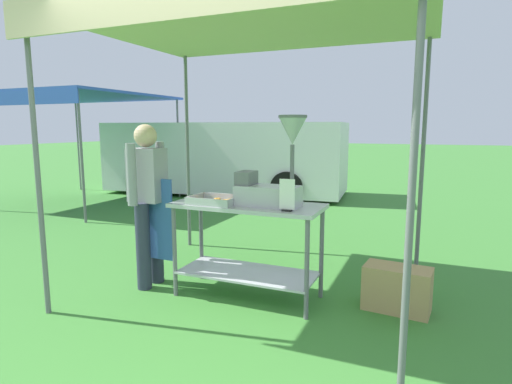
% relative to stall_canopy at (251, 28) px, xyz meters
% --- Properties ---
extents(ground_plane, '(70.00, 70.00, 0.00)m').
position_rel_stall_canopy_xyz_m(ground_plane, '(0.18, 4.73, -2.44)').
color(ground_plane, '#3D7F33').
extents(stall_canopy, '(3.08, 2.49, 2.53)m').
position_rel_stall_canopy_xyz_m(stall_canopy, '(0.00, 0.00, 0.00)').
color(stall_canopy, slate).
rests_on(stall_canopy, ground).
extents(donut_cart, '(1.38, 0.59, 0.89)m').
position_rel_stall_canopy_xyz_m(donut_cart, '(0.00, -0.10, -1.80)').
color(donut_cart, '#B7B7BC').
rests_on(donut_cart, ground).
extents(donut_tray, '(0.43, 0.34, 0.07)m').
position_rel_stall_canopy_xyz_m(donut_tray, '(-0.27, -0.21, -1.53)').
color(donut_tray, '#B7B7BC').
rests_on(donut_tray, donut_cart).
extents(donut_fryer, '(0.62, 0.28, 0.79)m').
position_rel_stall_canopy_xyz_m(donut_fryer, '(0.26, -0.12, -1.28)').
color(donut_fryer, '#B7B7BC').
rests_on(donut_fryer, donut_cart).
extents(menu_sign, '(0.13, 0.05, 0.27)m').
position_rel_stall_canopy_xyz_m(menu_sign, '(0.44, -0.29, -1.43)').
color(menu_sign, black).
rests_on(menu_sign, donut_cart).
extents(vendor, '(0.45, 0.53, 1.61)m').
position_rel_stall_canopy_xyz_m(vendor, '(-1.01, -0.21, -1.54)').
color(vendor, '#2D3347').
rests_on(vendor, ground).
extents(supply_crate, '(0.58, 0.34, 0.39)m').
position_rel_stall_canopy_xyz_m(supply_crate, '(1.32, 0.13, -2.24)').
color(supply_crate, tan).
rests_on(supply_crate, ground).
extents(van_white, '(5.78, 2.49, 1.69)m').
position_rel_stall_canopy_xyz_m(van_white, '(-3.06, 5.43, -1.56)').
color(van_white, white).
rests_on(van_white, ground).
extents(neighbour_tent, '(3.19, 3.05, 2.24)m').
position_rel_stall_canopy_xyz_m(neighbour_tent, '(-5.27, 3.05, -0.27)').
color(neighbour_tent, slate).
rests_on(neighbour_tent, ground).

